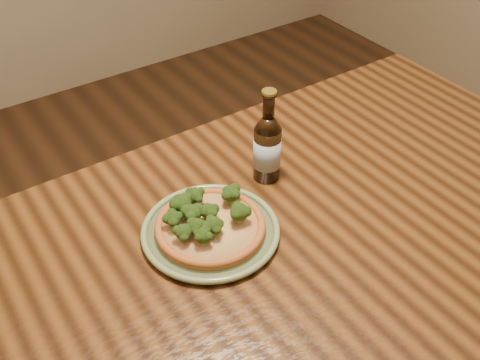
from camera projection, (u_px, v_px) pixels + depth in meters
table at (287, 258)px, 1.27m from camera, size 1.60×0.90×0.75m
plate at (210, 231)px, 1.19m from camera, size 0.30×0.30×0.02m
pizza at (209, 224)px, 1.18m from camera, size 0.24×0.24×0.07m
beer_bottle at (267, 147)px, 1.29m from camera, size 0.07×0.07×0.24m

